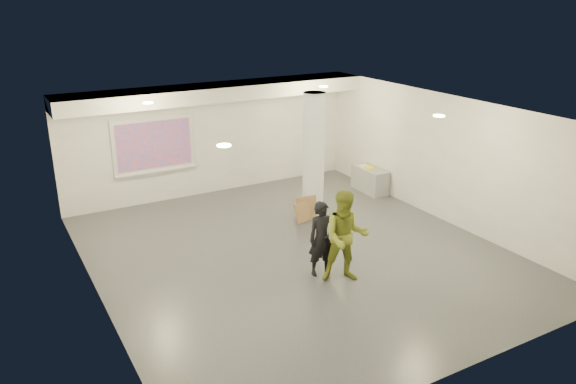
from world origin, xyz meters
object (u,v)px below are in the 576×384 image
credenza (370,180)px  woman (322,239)px  man (346,237)px  projection_screen (154,145)px  column (314,155)px

credenza → woman: size_ratio=0.76×
credenza → man: man is taller
credenza → projection_screen: bearing=159.7°
man → woman: bearing=147.2°
column → projection_screen: size_ratio=1.43×
credenza → woman: 5.09m
credenza → man: bearing=-131.9°
credenza → man: size_ratio=0.63×
projection_screen → column: bearing=-40.6°
column → credenza: (2.22, 0.60, -1.17)m
column → woman: (-1.55, -2.79, -0.76)m
man → projection_screen: bearing=132.9°
credenza → woman: (-3.77, -3.40, 0.41)m
projection_screen → credenza: size_ratio=1.86×
projection_screen → man: bearing=-72.9°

